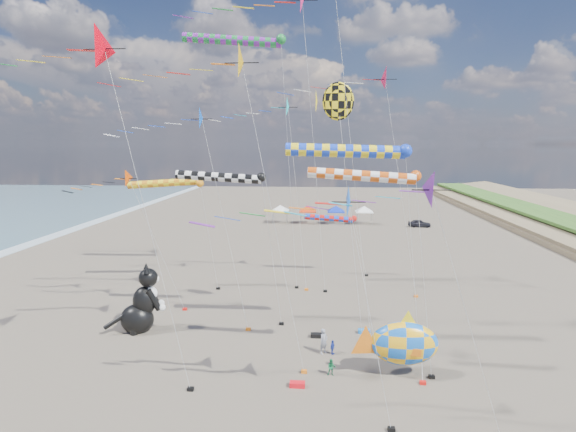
% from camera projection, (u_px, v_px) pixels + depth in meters
% --- Properties ---
extents(delta_kite_1, '(12.23, 2.30, 21.08)m').
position_uv_depth(delta_kite_1, '(377.00, 80.00, 39.06)').
color(delta_kite_1, '#CA0C3B').
rests_on(delta_kite_1, ground).
extents(delta_kite_2, '(11.78, 2.49, 20.23)m').
position_uv_depth(delta_kite_2, '(104.00, 54.00, 23.30)').
color(delta_kite_2, '#EF0011').
rests_on(delta_kite_2, ground).
extents(delta_kite_3, '(8.80, 1.64, 12.19)m').
position_uv_depth(delta_kite_3, '(130.00, 183.00, 37.14)').
color(delta_kite_3, '#F04A03').
rests_on(delta_kite_3, ground).
extents(delta_kite_4, '(12.22, 2.20, 19.87)m').
position_uv_depth(delta_kite_4, '(214.00, 67.00, 25.44)').
color(delta_kite_4, gold).
rests_on(delta_kite_4, ground).
extents(delta_kite_5, '(8.99, 1.95, 18.46)m').
position_uv_depth(delta_kite_5, '(274.00, 111.00, 41.33)').
color(delta_kite_5, '#16D6E0').
rests_on(delta_kite_5, ground).
extents(delta_kite_6, '(9.13, 1.88, 13.13)m').
position_uv_depth(delta_kite_6, '(432.00, 195.00, 20.00)').
color(delta_kite_6, '#65188D').
rests_on(delta_kite_6, ground).
extents(delta_kite_7, '(10.03, 1.76, 16.85)m').
position_uv_depth(delta_kite_7, '(185.00, 124.00, 32.25)').
color(delta_kite_7, blue).
rests_on(delta_kite_7, ground).
extents(delta_kite_9, '(9.89, 1.77, 12.37)m').
position_uv_depth(delta_kite_9, '(312.00, 210.00, 20.85)').
color(delta_kite_9, blue).
rests_on(delta_kite_9, ground).
extents(windsock_0, '(6.93, 0.64, 6.63)m').
position_uv_depth(windsock_0, '(332.00, 219.00, 47.84)').
color(windsock_0, red).
rests_on(windsock_0, ground).
extents(windsock_1, '(10.73, 0.92, 24.01)m').
position_uv_depth(windsock_1, '(237.00, 41.00, 41.17)').
color(windsock_1, '#167D31').
rests_on(windsock_1, ground).
extents(windsock_2, '(8.18, 0.71, 12.00)m').
position_uv_depth(windsock_2, '(224.00, 178.00, 33.92)').
color(windsock_2, black).
rests_on(windsock_2, ground).
extents(windsock_3, '(8.63, 0.75, 10.81)m').
position_uv_depth(windsock_3, '(168.00, 184.00, 42.81)').
color(windsock_3, orange).
rests_on(windsock_3, ground).
extents(windsock_4, '(9.52, 0.91, 14.12)m').
position_uv_depth(windsock_4, '(352.00, 152.00, 29.57)').
color(windsock_4, blue).
rests_on(windsock_4, ground).
extents(windsock_5, '(7.83, 0.65, 12.64)m').
position_uv_depth(windsock_5, '(367.00, 177.00, 25.71)').
color(windsock_5, '#CD4C0E').
rests_on(windsock_5, ground).
extents(angelfish_kite, '(3.74, 3.02, 18.38)m').
position_uv_depth(angelfish_kite, '(335.00, 103.00, 31.23)').
color(angelfish_kite, yellow).
rests_on(angelfish_kite, ground).
extents(cat_inflatable, '(4.28, 3.32, 5.17)m').
position_uv_depth(cat_inflatable, '(140.00, 299.00, 33.84)').
color(cat_inflatable, black).
rests_on(cat_inflatable, ground).
extents(fish_inflatable, '(5.53, 2.19, 4.20)m').
position_uv_depth(fish_inflatable, '(403.00, 343.00, 27.38)').
color(fish_inflatable, blue).
rests_on(fish_inflatable, ground).
extents(person_adult, '(0.75, 0.75, 1.76)m').
position_uv_depth(person_adult, '(324.00, 341.00, 30.45)').
color(person_adult, '#8A8E9E').
rests_on(person_adult, ground).
extents(child_green, '(0.52, 0.41, 1.06)m').
position_uv_depth(child_green, '(331.00, 367.00, 27.59)').
color(child_green, '#197743').
rests_on(child_green, ground).
extents(child_blue, '(0.49, 0.63, 0.99)m').
position_uv_depth(child_blue, '(332.00, 347.00, 30.41)').
color(child_blue, '#243CB6').
rests_on(child_blue, ground).
extents(kite_bag_0, '(0.90, 0.44, 0.30)m').
position_uv_depth(kite_bag_0, '(297.00, 384.00, 26.35)').
color(kite_bag_0, red).
rests_on(kite_bag_0, ground).
extents(kite_bag_1, '(0.90, 0.44, 0.30)m').
position_uv_depth(kite_bag_1, '(317.00, 335.00, 33.12)').
color(kite_bag_1, black).
rests_on(kite_bag_1, ground).
extents(kite_bag_2, '(0.90, 0.44, 0.30)m').
position_uv_depth(kite_bag_2, '(364.00, 331.00, 33.85)').
color(kite_bag_2, blue).
rests_on(kite_bag_2, ground).
extents(tent_row, '(19.20, 4.20, 3.80)m').
position_uv_depth(tent_row, '(322.00, 206.00, 80.13)').
color(tent_row, white).
rests_on(tent_row, ground).
extents(parked_car, '(3.83, 1.68, 1.28)m').
position_uv_depth(parked_car, '(419.00, 223.00, 77.33)').
color(parked_car, '#26262D').
rests_on(parked_car, ground).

